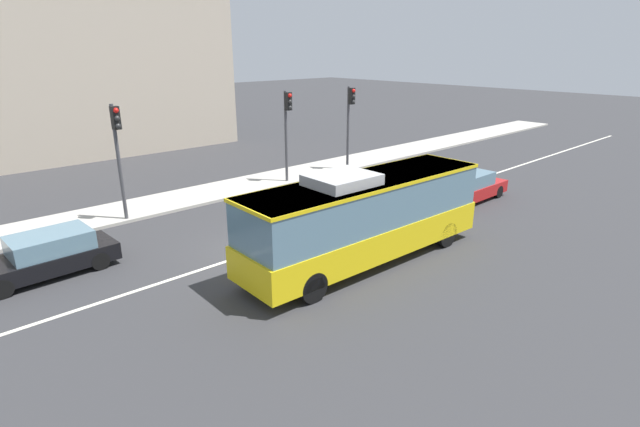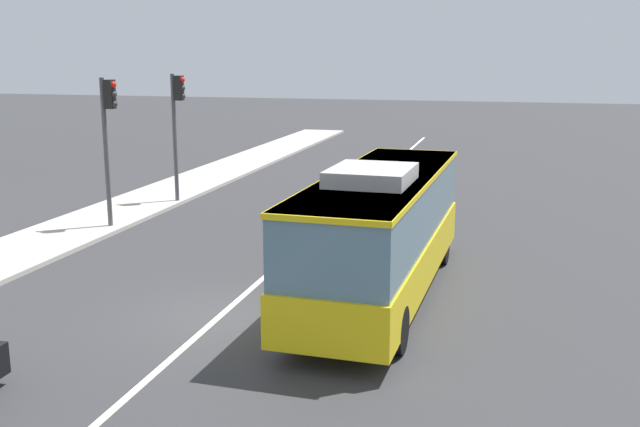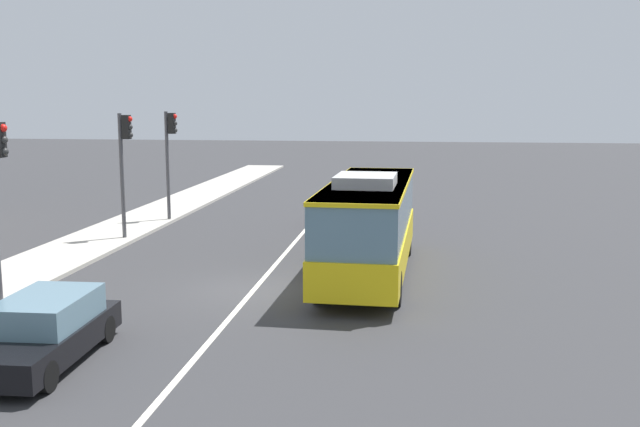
# 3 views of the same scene
# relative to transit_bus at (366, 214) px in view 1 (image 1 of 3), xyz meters

# --- Properties ---
(ground_plane) EXTENTS (160.00, 160.00, 0.00)m
(ground_plane) POSITION_rel_transit_bus_xyz_m (-2.30, 3.34, -1.81)
(ground_plane) COLOR #333335
(sidewalk_kerb) EXTENTS (80.00, 3.11, 0.14)m
(sidewalk_kerb) POSITION_rel_transit_bus_xyz_m (-2.30, 11.36, -1.74)
(sidewalk_kerb) COLOR #B2ADA3
(sidewalk_kerb) RESTS_ON ground_plane
(lane_centre_line) EXTENTS (76.00, 0.16, 0.01)m
(lane_centre_line) POSITION_rel_transit_bus_xyz_m (-2.30, 3.34, -1.80)
(lane_centre_line) COLOR silver
(lane_centre_line) RESTS_ON ground_plane
(transit_bus) EXTENTS (10.08, 2.82, 3.46)m
(transit_bus) POSITION_rel_transit_bus_xyz_m (0.00, 0.00, 0.00)
(transit_bus) COLOR yellow
(transit_bus) RESTS_ON ground_plane
(sedan_black) EXTENTS (4.56, 1.95, 1.46)m
(sedan_black) POSITION_rel_transit_bus_xyz_m (-8.86, 6.53, -1.09)
(sedan_black) COLOR black
(sedan_black) RESTS_ON ground_plane
(sedan_red) EXTENTS (4.51, 1.83, 1.46)m
(sedan_red) POSITION_rel_transit_bus_xyz_m (9.41, 1.50, -1.09)
(sedan_red) COLOR #B21919
(sedan_red) RESTS_ON ground_plane
(traffic_light_near_corner) EXTENTS (0.33, 0.62, 5.20)m
(traffic_light_near_corner) POSITION_rel_transit_bus_xyz_m (9.31, 9.92, 1.75)
(traffic_light_near_corner) COLOR #47474C
(traffic_light_near_corner) RESTS_ON ground_plane
(traffic_light_mid_block) EXTENTS (0.33, 0.62, 5.20)m
(traffic_light_mid_block) POSITION_rel_transit_bus_xyz_m (-4.77, 9.95, 1.75)
(traffic_light_mid_block) COLOR #47474C
(traffic_light_mid_block) RESTS_ON ground_plane
(traffic_light_far_corner) EXTENTS (0.33, 0.62, 5.20)m
(traffic_light_far_corner) POSITION_rel_transit_bus_xyz_m (4.64, 10.19, 1.75)
(traffic_light_far_corner) COLOR #47474C
(traffic_light_far_corner) RESTS_ON ground_plane
(office_block_background) EXTENTS (26.95, 13.33, 17.00)m
(office_block_background) POSITION_rel_transit_bus_xyz_m (-3.58, 30.02, 6.69)
(office_block_background) COLOR #B7A893
(office_block_background) RESTS_ON ground_plane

